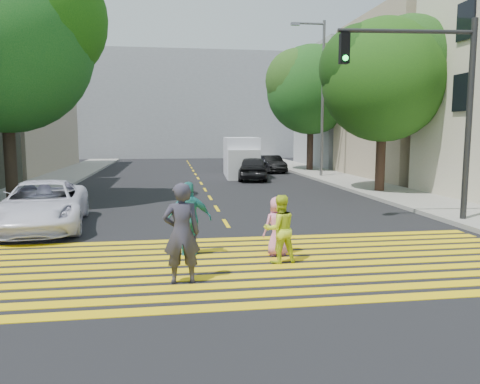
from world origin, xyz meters
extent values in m
plane|color=black|center=(0.00, 0.00, 0.00)|extent=(120.00, 120.00, 0.00)
cube|color=gray|center=(-8.50, 22.00, 0.07)|extent=(3.00, 40.00, 0.15)
cube|color=gray|center=(8.50, 15.00, 0.07)|extent=(3.00, 60.00, 0.15)
cube|color=yellow|center=(0.00, -1.20, 0.01)|extent=(13.40, 0.35, 0.01)
cube|color=yellow|center=(0.00, -0.65, 0.01)|extent=(13.40, 0.35, 0.01)
cube|color=yellow|center=(0.00, -0.10, 0.01)|extent=(13.40, 0.35, 0.01)
cube|color=yellow|center=(0.00, 0.45, 0.01)|extent=(13.40, 0.35, 0.01)
cube|color=yellow|center=(0.00, 1.00, 0.01)|extent=(13.40, 0.35, 0.01)
cube|color=yellow|center=(0.00, 1.55, 0.01)|extent=(13.40, 0.35, 0.01)
cube|color=yellow|center=(0.00, 2.10, 0.01)|extent=(13.40, 0.35, 0.01)
cube|color=yellow|center=(0.00, 2.65, 0.01)|extent=(13.40, 0.35, 0.01)
cube|color=yellow|center=(0.00, 3.20, 0.01)|extent=(13.40, 0.35, 0.01)
cube|color=yellow|center=(0.00, 3.75, 0.01)|extent=(13.40, 0.35, 0.01)
cube|color=yellow|center=(0.00, 6.00, 0.01)|extent=(0.12, 1.40, 0.01)
cube|color=yellow|center=(0.00, 9.00, 0.01)|extent=(0.12, 1.40, 0.01)
cube|color=yellow|center=(0.00, 12.00, 0.01)|extent=(0.12, 1.40, 0.01)
cube|color=yellow|center=(0.00, 15.00, 0.01)|extent=(0.12, 1.40, 0.01)
cube|color=yellow|center=(0.00, 18.00, 0.01)|extent=(0.12, 1.40, 0.01)
cube|color=yellow|center=(0.00, 21.00, 0.01)|extent=(0.12, 1.40, 0.01)
cube|color=yellow|center=(0.00, 24.00, 0.01)|extent=(0.12, 1.40, 0.01)
cube|color=yellow|center=(0.00, 27.00, 0.01)|extent=(0.12, 1.40, 0.01)
cube|color=yellow|center=(0.00, 30.00, 0.01)|extent=(0.12, 1.40, 0.01)
cube|color=yellow|center=(0.00, 33.00, 0.01)|extent=(0.12, 1.40, 0.01)
cube|color=yellow|center=(0.00, 36.00, 0.01)|extent=(0.12, 1.40, 0.01)
cube|color=yellow|center=(0.00, 39.00, 0.01)|extent=(0.12, 1.40, 0.01)
cube|color=tan|center=(15.00, 19.00, 5.00)|extent=(10.00, 10.00, 10.00)
cube|color=gray|center=(15.00, 30.00, 5.00)|extent=(10.00, 10.00, 10.00)
cube|color=gray|center=(0.00, 48.00, 6.00)|extent=(30.00, 8.00, 12.00)
cylinder|color=black|center=(-8.03, 11.11, 1.78)|extent=(0.54, 0.54, 3.55)
sphere|color=#0F4A16|center=(-8.03, 11.11, 6.29)|extent=(7.80, 7.80, 6.84)
sphere|color=#14480D|center=(-6.63, 11.22, 7.31)|extent=(5.85, 5.85, 5.13)
cylinder|color=#382115|center=(8.14, 12.29, 1.51)|extent=(0.56, 0.56, 3.02)
sphere|color=#1A4014|center=(8.14, 12.29, 5.30)|extent=(7.09, 7.09, 5.69)
sphere|color=black|center=(9.32, 12.25, 6.16)|extent=(5.32, 5.32, 4.27)
sphere|color=black|center=(7.12, 12.38, 5.87)|extent=(4.96, 4.96, 3.99)
cylinder|color=black|center=(8.55, 24.96, 1.70)|extent=(0.49, 0.49, 3.40)
sphere|color=black|center=(8.55, 24.96, 5.98)|extent=(6.63, 6.63, 6.47)
sphere|color=black|center=(9.85, 25.25, 6.96)|extent=(4.98, 4.98, 4.85)
sphere|color=black|center=(7.41, 24.78, 6.63)|extent=(4.64, 4.64, 4.53)
imported|color=#353240|center=(-1.55, 0.22, 0.98)|extent=(0.74, 0.50, 1.96)
imported|color=#CFE628|center=(0.64, 1.33, 0.77)|extent=(0.83, 0.70, 1.54)
imported|color=pink|center=(0.75, 1.97, 0.70)|extent=(0.76, 0.57, 1.41)
imported|color=teal|center=(-1.31, 2.27, 0.88)|extent=(1.07, 0.53, 1.76)
imported|color=white|center=(-5.59, 6.07, 0.72)|extent=(2.93, 5.40, 1.44)
imported|color=black|center=(3.26, 19.52, 0.74)|extent=(2.42, 4.57, 1.48)
imported|color=#959BB2|center=(3.68, 30.35, 0.65)|extent=(2.18, 4.61, 1.30)
imported|color=black|center=(5.60, 24.75, 0.62)|extent=(1.60, 3.83, 1.23)
cube|color=white|center=(2.90, 22.03, 1.29)|extent=(2.41, 5.27, 2.57)
cube|color=#BDBDBD|center=(2.75, 19.77, 0.93)|extent=(2.03, 1.37, 1.85)
cylinder|color=black|center=(1.96, 20.24, 0.36)|extent=(0.31, 0.74, 0.72)
cylinder|color=black|center=(3.60, 20.12, 0.36)|extent=(0.31, 0.74, 0.72)
cylinder|color=black|center=(2.21, 23.93, 0.36)|extent=(0.31, 0.74, 0.72)
cylinder|color=black|center=(3.85, 23.82, 0.36)|extent=(0.31, 0.74, 0.72)
cylinder|color=#272727|center=(7.55, 4.93, 3.19)|extent=(0.21, 0.21, 6.37)
cylinder|color=#2A2A2A|center=(5.43, 5.10, 5.95)|extent=(4.24, 0.48, 0.13)
cube|color=black|center=(3.53, 5.26, 5.42)|extent=(0.30, 0.30, 0.89)
sphere|color=#0ACA33|center=(3.52, 5.11, 5.12)|extent=(0.18, 0.18, 0.17)
cylinder|color=#5D5D5D|center=(7.87, 20.23, 4.89)|extent=(0.18, 0.18, 9.78)
cylinder|color=slate|center=(6.89, 20.24, 9.56)|extent=(1.96, 0.16, 0.13)
cube|color=gray|center=(6.02, 20.26, 9.51)|extent=(0.55, 0.25, 0.16)
camera|label=1|loc=(-1.75, -8.65, 2.91)|focal=35.00mm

